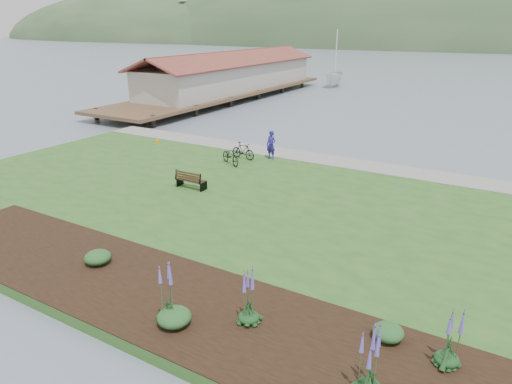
% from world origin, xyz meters
% --- Properties ---
extents(ground, '(600.00, 600.00, 0.00)m').
position_xyz_m(ground, '(0.00, 0.00, 0.00)').
color(ground, slate).
rests_on(ground, ground).
extents(lawn, '(34.00, 20.00, 0.40)m').
position_xyz_m(lawn, '(0.00, -2.00, 0.20)').
color(lawn, '#2A571E').
rests_on(lawn, ground).
extents(shoreline_path, '(34.00, 2.20, 0.03)m').
position_xyz_m(shoreline_path, '(0.00, 6.90, 0.42)').
color(shoreline_path, gray).
rests_on(shoreline_path, lawn).
extents(garden_bed, '(24.00, 4.40, 0.04)m').
position_xyz_m(garden_bed, '(3.00, -9.80, 0.42)').
color(garden_bed, black).
rests_on(garden_bed, lawn).
extents(pier_pavilion, '(8.00, 36.00, 5.40)m').
position_xyz_m(pier_pavilion, '(-20.00, 27.52, 2.64)').
color(pier_pavilion, '#4C3826').
rests_on(pier_pavilion, ground).
extents(park_bench, '(1.59, 0.66, 0.98)m').
position_xyz_m(park_bench, '(-3.37, -1.56, 0.89)').
color(park_bench, '#302112').
rests_on(park_bench, lawn).
extents(person, '(0.84, 0.64, 2.11)m').
position_xyz_m(person, '(-2.43, 5.35, 1.45)').
color(person, navy).
rests_on(person, lawn).
extents(bicycle_a, '(1.55, 2.03, 1.02)m').
position_xyz_m(bicycle_a, '(-3.99, 3.13, 0.91)').
color(bicycle_a, black).
rests_on(bicycle_a, lawn).
extents(bicycle_b, '(0.76, 1.81, 1.06)m').
position_xyz_m(bicycle_b, '(-3.94, 4.47, 0.93)').
color(bicycle_b, black).
rests_on(bicycle_b, lawn).
extents(sailboat, '(10.57, 10.71, 24.40)m').
position_xyz_m(sailboat, '(-12.98, 43.25, 0.00)').
color(sailboat, silver).
rests_on(sailboat, ground).
extents(pannier, '(0.21, 0.30, 0.30)m').
position_xyz_m(pannier, '(-11.17, 4.60, 0.55)').
color(pannier, orange).
rests_on(pannier, lawn).
extents(echium_0, '(0.62, 0.62, 2.16)m').
position_xyz_m(echium_0, '(3.14, -10.80, 1.26)').
color(echium_0, '#143817').
rests_on(echium_0, garden_bed).
extents(echium_1, '(0.62, 0.62, 1.97)m').
position_xyz_m(echium_1, '(5.06, -9.64, 1.17)').
color(echium_1, '#143817').
rests_on(echium_1, garden_bed).
extents(echium_2, '(0.62, 0.62, 1.84)m').
position_xyz_m(echium_2, '(8.80, -10.52, 1.21)').
color(echium_2, '#143817').
rests_on(echium_2, garden_bed).
extents(echium_3, '(0.62, 0.62, 1.92)m').
position_xyz_m(echium_3, '(10.18, -8.62, 1.16)').
color(echium_3, '#143817').
rests_on(echium_3, garden_bed).
extents(shrub_0, '(0.93, 0.93, 0.46)m').
position_xyz_m(shrub_0, '(-1.27, -9.46, 0.67)').
color(shrub_0, '#1E4C21').
rests_on(shrub_0, garden_bed).
extents(shrub_1, '(0.97, 0.97, 0.48)m').
position_xyz_m(shrub_1, '(3.33, -10.81, 0.68)').
color(shrub_1, '#1E4C21').
rests_on(shrub_1, garden_bed).
extents(shrub_2, '(0.84, 0.84, 0.42)m').
position_xyz_m(shrub_2, '(8.66, -8.38, 0.65)').
color(shrub_2, '#1E4C21').
rests_on(shrub_2, garden_bed).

